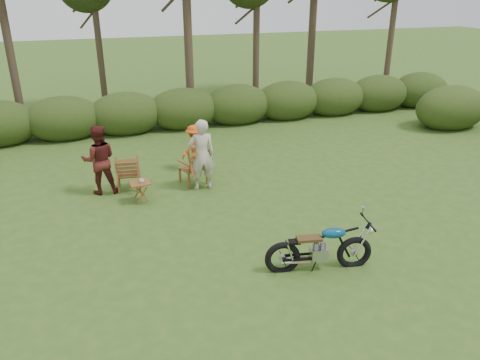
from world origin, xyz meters
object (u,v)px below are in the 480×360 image
object	(u,v)px
cup	(142,181)
lawn_chair_left	(130,189)
motorcycle	(318,268)
child	(195,169)
adult_a	(203,188)
side_table	(141,192)
lawn_chair_right	(194,183)
adult_b	(103,192)

from	to	relation	value
cup	lawn_chair_left	bearing A→B (deg)	104.22
motorcycle	child	distance (m)	5.55
adult_a	motorcycle	bearing A→B (deg)	106.41
side_table	lawn_chair_right	bearing A→B (deg)	26.25
cup	adult_a	bearing A→B (deg)	12.09
lawn_chair_left	adult_a	bearing A→B (deg)	169.74
lawn_chair_right	adult_b	distance (m)	2.26
adult_a	adult_b	world-z (taller)	adult_a
side_table	adult_a	size ratio (longest dim) A/B	0.28
lawn_chair_left	side_table	bearing A→B (deg)	108.59
lawn_chair_left	adult_b	distance (m)	0.65
lawn_chair_right	lawn_chair_left	bearing A→B (deg)	-23.09
lawn_chair_right	cup	size ratio (longest dim) A/B	8.19
lawn_chair_left	cup	distance (m)	1.05
adult_a	side_table	bearing A→B (deg)	12.65
lawn_chair_right	adult_a	size ratio (longest dim) A/B	0.55
lawn_chair_left	child	size ratio (longest dim) A/B	0.74
adult_b	lawn_chair_right	bearing A→B (deg)	179.10
motorcycle	lawn_chair_left	world-z (taller)	motorcycle
adult_b	cup	bearing A→B (deg)	137.86
cup	adult_a	world-z (taller)	adult_a
adult_a	lawn_chair_right	bearing A→B (deg)	-69.19
side_table	adult_a	distance (m)	1.62
cup	child	bearing A→B (deg)	45.41
adult_a	child	world-z (taller)	adult_a
lawn_chair_right	child	distance (m)	0.99
lawn_chair_right	cup	bearing A→B (deg)	9.68
lawn_chair_left	adult_a	size ratio (longest dim) A/B	0.52
side_table	motorcycle	bearing A→B (deg)	-55.05
lawn_chair_left	side_table	distance (m)	0.90
lawn_chair_right	lawn_chair_left	xyz separation A→B (m)	(-1.60, 0.15, 0.00)
lawn_chair_right	adult_a	bearing A→B (deg)	91.45
motorcycle	lawn_chair_left	xyz separation A→B (m)	(-2.84, 4.67, 0.00)
lawn_chair_right	adult_a	xyz separation A→B (m)	(0.14, -0.40, 0.00)
side_table	cup	bearing A→B (deg)	-20.18
lawn_chair_right	adult_b	xyz separation A→B (m)	(-2.25, 0.15, 0.00)
cup	adult_a	size ratio (longest dim) A/B	0.07
lawn_chair_right	lawn_chair_left	distance (m)	1.61
lawn_chair_right	adult_b	bearing A→B (deg)	-21.77
lawn_chair_right	adult_b	world-z (taller)	adult_b
lawn_chair_left	lawn_chair_right	bearing A→B (deg)	-178.20
adult_a	child	xyz separation A→B (m)	(0.13, 1.34, 0.00)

